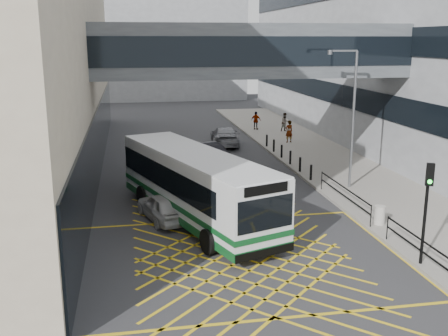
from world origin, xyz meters
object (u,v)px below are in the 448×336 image
bus (194,184)px  car_dark (203,152)px  traffic_light (427,199)px  car_white (163,206)px  street_lamp (351,111)px  pedestrian_b (285,122)px  car_silver (225,136)px  pedestrian_c (256,121)px  litter_bin (380,215)px  pedestrian_a (289,131)px

bus → car_dark: size_ratio=2.45×
traffic_light → bus: bearing=160.5°
car_white → street_lamp: (10.37, 3.25, 3.74)m
car_dark → street_lamp: street_lamp is taller
car_dark → pedestrian_b: bearing=-151.9°
bus → pedestrian_b: 24.05m
pedestrian_b → car_silver: bearing=-158.8°
bus → car_silver: (4.57, 17.05, -0.95)m
car_silver → pedestrian_c: 7.01m
car_white → car_silver: car_silver is taller
litter_bin → car_dark: bearing=113.5°
pedestrian_b → traffic_light: bearing=-110.8°
car_silver → street_lamp: bearing=113.1°
bus → litter_bin: 8.40m
bus → car_dark: bus is taller
car_silver → street_lamp: street_lamp is taller
bus → litter_bin: bus is taller
car_silver → pedestrian_c: pedestrian_c is taller
bus → street_lamp: bearing=2.0°
car_dark → pedestrian_c: 13.32m
traffic_light → street_lamp: (1.49, 10.25, 1.75)m
bus → car_silver: size_ratio=2.34×
pedestrian_a → car_white: bearing=42.0°
street_lamp → litter_bin: 7.16m
car_silver → street_lamp: 14.69m
pedestrian_a → pedestrian_c: 6.45m
car_dark → pedestrian_a: bearing=-166.6°
litter_bin → pedestrian_c: 25.31m
car_dark → car_silver: 6.37m
car_white → pedestrian_b: size_ratio=2.53×
traffic_light → car_white: bearing=164.3°
bus → car_white: bearing=150.1°
car_silver → street_lamp: size_ratio=0.67×
car_dark → car_silver: bearing=-135.0°
street_lamp → bus: bearing=-156.8°
car_white → pedestrian_c: bearing=-130.6°
car_silver → traffic_light: size_ratio=1.30×
car_dark → pedestrian_c: (6.51, 11.62, 0.23)m
car_silver → traffic_light: 24.04m
traffic_light → pedestrian_a: traffic_light is taller
bus → traffic_light: traffic_light is taller
car_white → pedestrian_c: pedestrian_c is taller
traffic_light → pedestrian_b: (3.35, 28.20, -1.67)m
bus → pedestrian_a: (9.64, 16.49, -0.68)m
bus → street_lamp: 9.99m
car_white → litter_bin: bearing=146.9°
car_white → car_silver: 17.82m
car_silver → litter_bin: size_ratio=5.96×
street_lamp → pedestrian_b: 18.37m
car_dark → pedestrian_b: (8.82, 10.24, 0.23)m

